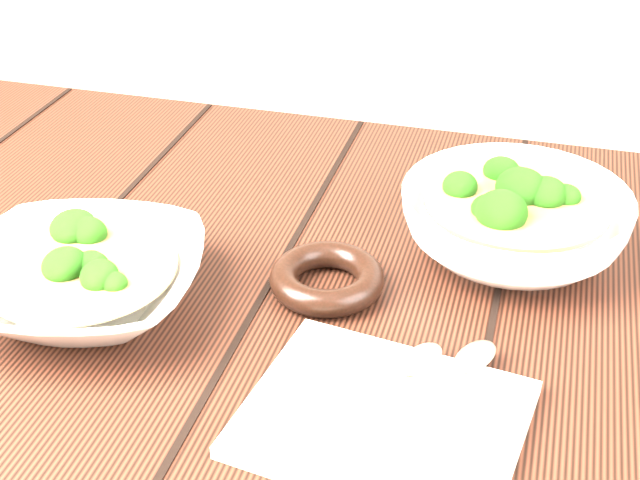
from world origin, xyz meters
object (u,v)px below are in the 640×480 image
Objects in this scene: trivet at (327,278)px; napkin at (383,419)px; soup_bowl_front at (83,280)px; soup_bowl_back at (514,221)px; table at (283,412)px.

trivet reaches higher than napkin.
trivet is 0.52× the size of napkin.
soup_bowl_front is 1.04× the size of soup_bowl_back.
soup_bowl_back is 2.23× the size of trivet.
soup_bowl_back is at bearing 37.51° from table.
soup_bowl_front is 0.39m from soup_bowl_back.
trivet reaches higher than table.
napkin is (0.12, -0.12, 0.13)m from table.
trivet is at bearing 126.74° from napkin.
table is at bearing -142.49° from soup_bowl_back.
soup_bowl_back reaches higher than table.
napkin is at bearing -61.36° from trivet.
soup_bowl_back reaches higher than trivet.
soup_bowl_back is at bearing 27.63° from soup_bowl_front.
soup_bowl_front is 2.33× the size of trivet.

